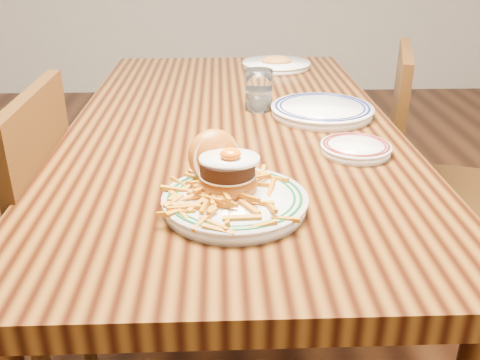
{
  "coord_description": "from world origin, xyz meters",
  "views": [
    {
      "loc": [
        -0.03,
        -1.35,
        1.21
      ],
      "look_at": [
        0.0,
        -0.49,
        0.81
      ],
      "focal_mm": 40.0,
      "sensor_mm": 36.0,
      "label": 1
    }
  ],
  "objects_px": {
    "table": "(233,153)",
    "chair_left": "(7,263)",
    "chair_right": "(428,178)",
    "side_plate": "(356,148)",
    "main_plate": "(231,188)"
  },
  "relations": [
    {
      "from": "table",
      "to": "chair_left",
      "type": "distance_m",
      "value": 0.63
    },
    {
      "from": "chair_right",
      "to": "side_plate",
      "type": "bearing_deg",
      "value": 66.66
    },
    {
      "from": "chair_left",
      "to": "side_plate",
      "type": "height_order",
      "value": "chair_left"
    },
    {
      "from": "table",
      "to": "main_plate",
      "type": "distance_m",
      "value": 0.49
    },
    {
      "from": "table",
      "to": "chair_right",
      "type": "bearing_deg",
      "value": 18.12
    },
    {
      "from": "main_plate",
      "to": "chair_right",
      "type": "bearing_deg",
      "value": 23.68
    },
    {
      "from": "chair_left",
      "to": "main_plate",
      "type": "relative_size",
      "value": 3.2
    },
    {
      "from": "main_plate",
      "to": "side_plate",
      "type": "xyz_separation_m",
      "value": [
        0.29,
        0.24,
        -0.02
      ]
    },
    {
      "from": "side_plate",
      "to": "chair_left",
      "type": "bearing_deg",
      "value": -160.0
    },
    {
      "from": "chair_left",
      "to": "side_plate",
      "type": "bearing_deg",
      "value": 0.18
    },
    {
      "from": "table",
      "to": "side_plate",
      "type": "height_order",
      "value": "side_plate"
    },
    {
      "from": "table",
      "to": "main_plate",
      "type": "relative_size",
      "value": 5.67
    },
    {
      "from": "chair_left",
      "to": "main_plate",
      "type": "distance_m",
      "value": 0.66
    },
    {
      "from": "chair_left",
      "to": "chair_right",
      "type": "height_order",
      "value": "chair_left"
    },
    {
      "from": "table",
      "to": "chair_left",
      "type": "height_order",
      "value": "chair_left"
    }
  ]
}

